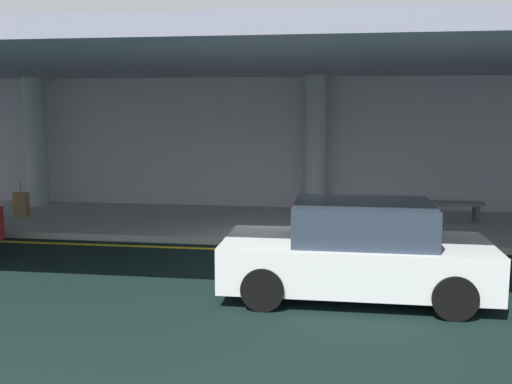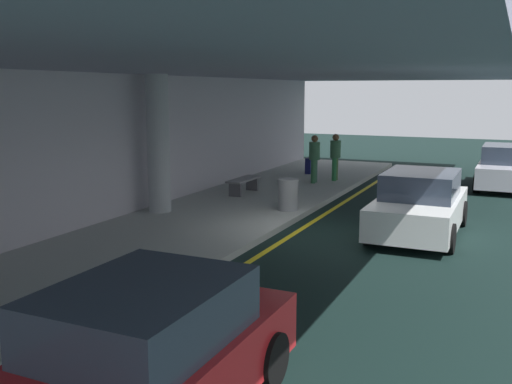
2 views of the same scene
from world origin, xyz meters
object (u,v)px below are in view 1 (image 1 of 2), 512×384
(suitcase_upright_secondary, at_px, (21,205))
(bench_metal, at_px, (450,207))
(car_white, at_px, (357,252))
(support_column_left_mid, at_px, (315,144))
(trash_bin_steel, at_px, (383,219))
(support_column_far_left, at_px, (36,142))

(suitcase_upright_secondary, distance_m, bench_metal, 10.94)
(car_white, height_order, suitcase_upright_secondary, car_white)
(support_column_left_mid, bearing_deg, car_white, -81.87)
(suitcase_upright_secondary, bearing_deg, support_column_left_mid, -9.65)
(bench_metal, relative_size, trash_bin_steel, 1.88)
(trash_bin_steel, bearing_deg, support_column_far_left, 162.23)
(bench_metal, bearing_deg, support_column_left_mid, 165.67)
(suitcase_upright_secondary, bearing_deg, bench_metal, -18.31)
(support_column_left_mid, xyz_separation_m, car_white, (0.95, -6.67, -1.26))
(support_column_far_left, xyz_separation_m, suitcase_upright_secondary, (0.50, -1.81, -1.51))
(support_column_left_mid, relative_size, suitcase_upright_secondary, 4.06)
(car_white, bearing_deg, bench_metal, -108.47)
(suitcase_upright_secondary, height_order, bench_metal, suitcase_upright_secondary)
(bench_metal, bearing_deg, car_white, -112.91)
(support_column_left_mid, distance_m, suitcase_upright_secondary, 7.86)
(support_column_far_left, relative_size, suitcase_upright_secondary, 4.06)
(suitcase_upright_secondary, xyz_separation_m, bench_metal, (10.90, 0.94, 0.04))
(support_column_far_left, height_order, bench_metal, support_column_far_left)
(bench_metal, bearing_deg, trash_bin_steel, -129.13)
(support_column_far_left, distance_m, bench_metal, 11.53)
(support_column_left_mid, distance_m, car_white, 6.85)
(support_column_far_left, distance_m, support_column_left_mid, 8.00)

